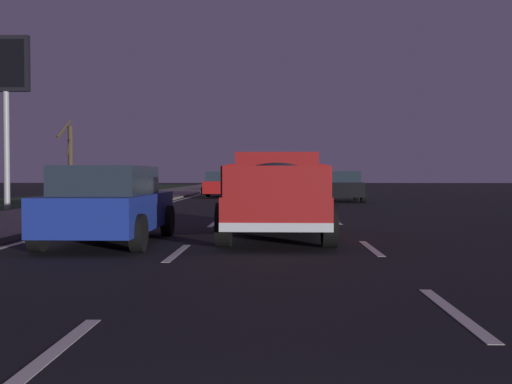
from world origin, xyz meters
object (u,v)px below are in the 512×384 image
at_px(pickup_truck, 277,192).
at_px(sedan_black, 342,186).
at_px(sedan_silver, 332,183).
at_px(gas_price_sign, 6,79).
at_px(sedan_blue, 109,204).
at_px(sedan_red, 221,184).
at_px(bare_tree_far, 70,159).

relative_size(pickup_truck, sedan_black, 1.23).
xyz_separation_m(sedan_silver, gas_price_sign, (-17.11, 14.44, 4.36)).
bearing_deg(sedan_blue, sedan_red, -0.23).
distance_m(sedan_silver, bare_tree_far, 16.77).
bearing_deg(sedan_red, pickup_truck, -172.04).
distance_m(sedan_blue, sedan_silver, 30.02).
relative_size(pickup_truck, gas_price_sign, 0.79).
bearing_deg(sedan_red, sedan_black, -126.73).
bearing_deg(pickup_truck, sedan_silver, -7.64).
height_order(sedan_blue, gas_price_sign, gas_price_sign).
bearing_deg(sedan_red, bare_tree_far, 99.24).
relative_size(pickup_truck, sedan_silver, 1.23).
bearing_deg(sedan_black, sedan_red, 53.27).
relative_size(sedan_silver, gas_price_sign, 0.64).
bearing_deg(sedan_silver, bare_tree_far, 111.20).
distance_m(pickup_truck, sedan_silver, 28.15).
xyz_separation_m(sedan_silver, bare_tree_far, (-6.04, 15.58, 1.46)).
bearing_deg(bare_tree_far, sedan_red, -80.76).
height_order(pickup_truck, sedan_black, pickup_truck).
bearing_deg(sedan_silver, sedan_blue, 166.33).
relative_size(gas_price_sign, bare_tree_far, 1.52).
bearing_deg(sedan_blue, pickup_truck, -69.30).
height_order(sedan_red, sedan_silver, same).
distance_m(pickup_truck, bare_tree_far, 24.89).
bearing_deg(gas_price_sign, sedan_red, -30.85).
bearing_deg(gas_price_sign, sedan_silver, -40.16).
relative_size(sedan_red, bare_tree_far, 0.98).
xyz_separation_m(sedan_black, sedan_silver, (9.59, -0.36, 0.00)).
bearing_deg(sedan_black, sedan_silver, -2.17).
height_order(sedan_black, sedan_silver, same).
bearing_deg(sedan_silver, pickup_truck, 172.36).
xyz_separation_m(sedan_black, gas_price_sign, (-7.51, 14.07, 4.36)).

